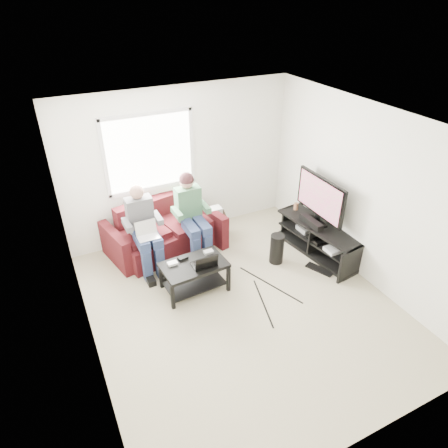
% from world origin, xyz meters
% --- Properties ---
extents(floor, '(4.50, 4.50, 0.00)m').
position_xyz_m(floor, '(0.00, 0.00, 0.00)').
color(floor, beige).
rests_on(floor, ground).
extents(ceiling, '(4.50, 4.50, 0.00)m').
position_xyz_m(ceiling, '(0.00, 0.00, 2.60)').
color(ceiling, white).
rests_on(ceiling, wall_back).
extents(wall_back, '(4.50, 0.00, 4.50)m').
position_xyz_m(wall_back, '(0.00, 2.25, 1.30)').
color(wall_back, white).
rests_on(wall_back, floor).
extents(wall_front, '(4.50, 0.00, 4.50)m').
position_xyz_m(wall_front, '(0.00, -2.25, 1.30)').
color(wall_front, white).
rests_on(wall_front, floor).
extents(wall_left, '(0.00, 4.50, 4.50)m').
position_xyz_m(wall_left, '(-2.00, 0.00, 1.30)').
color(wall_left, white).
rests_on(wall_left, floor).
extents(wall_right, '(0.00, 4.50, 4.50)m').
position_xyz_m(wall_right, '(2.00, 0.00, 1.30)').
color(wall_right, white).
rests_on(wall_right, floor).
extents(window, '(1.48, 0.04, 1.28)m').
position_xyz_m(window, '(-0.50, 2.23, 1.60)').
color(window, white).
rests_on(window, wall_back).
extents(sofa, '(1.99, 1.15, 0.85)m').
position_xyz_m(sofa, '(-0.51, 1.82, 0.32)').
color(sofa, '#4C1315').
rests_on(sofa, floor).
extents(person_left, '(0.40, 0.70, 1.35)m').
position_xyz_m(person_left, '(-0.91, 1.50, 0.74)').
color(person_left, navy).
rests_on(person_left, sofa).
extents(person_right, '(0.40, 0.71, 1.40)m').
position_xyz_m(person_right, '(-0.11, 1.52, 0.80)').
color(person_right, navy).
rests_on(person_right, sofa).
extents(laptop_silver, '(0.37, 0.31, 0.24)m').
position_xyz_m(laptop_silver, '(-0.91, 1.29, 0.72)').
color(laptop_silver, silver).
rests_on(laptop_silver, person_left).
extents(coffee_table, '(0.96, 0.62, 0.46)m').
position_xyz_m(coffee_table, '(-0.45, 0.62, 0.34)').
color(coffee_table, black).
rests_on(coffee_table, floor).
extents(laptop_black, '(0.34, 0.24, 0.24)m').
position_xyz_m(laptop_black, '(-0.33, 0.54, 0.58)').
color(laptop_black, black).
rests_on(laptop_black, coffee_table).
extents(controller_a, '(0.14, 0.09, 0.04)m').
position_xyz_m(controller_a, '(-0.73, 0.74, 0.48)').
color(controller_a, silver).
rests_on(controller_a, coffee_table).
extents(controller_b, '(0.15, 0.11, 0.04)m').
position_xyz_m(controller_b, '(-0.55, 0.80, 0.48)').
color(controller_b, black).
rests_on(controller_b, coffee_table).
extents(controller_c, '(0.14, 0.09, 0.04)m').
position_xyz_m(controller_c, '(-0.15, 0.77, 0.48)').
color(controller_c, gray).
rests_on(controller_c, coffee_table).
extents(tv_stand, '(0.69, 1.65, 0.53)m').
position_xyz_m(tv_stand, '(1.77, 0.58, 0.24)').
color(tv_stand, black).
rests_on(tv_stand, floor).
extents(tv, '(0.12, 1.10, 0.81)m').
position_xyz_m(tv, '(1.77, 0.68, 0.99)').
color(tv, black).
rests_on(tv, tv_stand).
extents(soundbar, '(0.12, 0.50, 0.10)m').
position_xyz_m(soundbar, '(1.65, 0.68, 0.58)').
color(soundbar, black).
rests_on(soundbar, tv_stand).
extents(drink_cup, '(0.08, 0.08, 0.12)m').
position_xyz_m(drink_cup, '(1.72, 1.21, 0.59)').
color(drink_cup, '#996241').
rests_on(drink_cup, tv_stand).
extents(console_white, '(0.30, 0.22, 0.06)m').
position_xyz_m(console_white, '(1.77, 0.18, 0.31)').
color(console_white, silver).
rests_on(console_white, tv_stand).
extents(console_grey, '(0.34, 0.26, 0.08)m').
position_xyz_m(console_grey, '(1.77, 0.88, 0.32)').
color(console_grey, gray).
rests_on(console_grey, tv_stand).
extents(console_black, '(0.38, 0.30, 0.07)m').
position_xyz_m(console_black, '(1.77, 0.53, 0.31)').
color(console_black, black).
rests_on(console_black, tv_stand).
extents(subwoofer, '(0.22, 0.22, 0.51)m').
position_xyz_m(subwoofer, '(1.00, 0.66, 0.25)').
color(subwoofer, black).
rests_on(subwoofer, floor).
extents(keyboard_floor, '(0.32, 0.47, 0.02)m').
position_xyz_m(keyboard_floor, '(1.50, 0.16, 0.01)').
color(keyboard_floor, black).
rests_on(keyboard_floor, floor).
extents(end_table, '(0.34, 0.34, 0.61)m').
position_xyz_m(end_table, '(0.41, 1.76, 0.27)').
color(end_table, black).
rests_on(end_table, floor).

